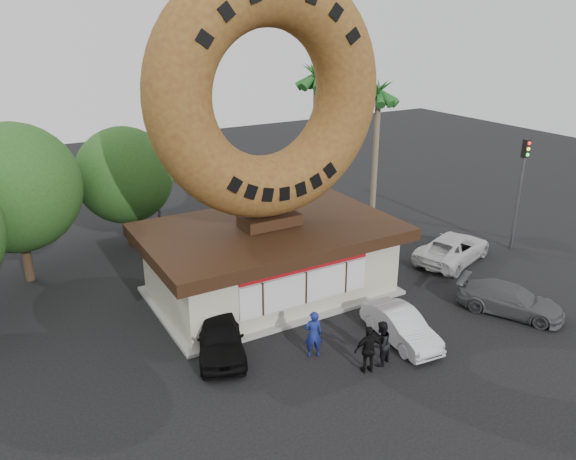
% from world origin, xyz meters
% --- Properties ---
extents(ground, '(90.00, 90.00, 0.00)m').
position_xyz_m(ground, '(0.00, 0.00, 0.00)').
color(ground, black).
rests_on(ground, ground).
extents(donut_shop, '(11.20, 7.20, 3.80)m').
position_xyz_m(donut_shop, '(0.00, 5.98, 1.77)').
color(donut_shop, beige).
rests_on(donut_shop, ground).
extents(giant_donut, '(10.44, 2.66, 10.44)m').
position_xyz_m(giant_donut, '(0.00, 6.00, 9.02)').
color(giant_donut, brown).
rests_on(giant_donut, donut_shop).
extents(tree_west, '(6.00, 6.00, 7.65)m').
position_xyz_m(tree_west, '(-9.50, 13.00, 4.64)').
color(tree_west, '#473321').
rests_on(tree_west, ground).
extents(tree_mid, '(5.20, 5.20, 6.63)m').
position_xyz_m(tree_mid, '(-4.00, 15.00, 4.02)').
color(tree_mid, '#473321').
rests_on(tree_mid, ground).
extents(palm_near, '(2.60, 2.60, 9.75)m').
position_xyz_m(palm_near, '(7.50, 14.00, 8.41)').
color(palm_near, '#726651').
rests_on(palm_near, ground).
extents(palm_far, '(2.60, 2.60, 8.75)m').
position_xyz_m(palm_far, '(11.00, 12.50, 7.48)').
color(palm_far, '#726651').
rests_on(palm_far, ground).
extents(street_lamp, '(2.11, 0.20, 8.00)m').
position_xyz_m(street_lamp, '(-1.86, 16.00, 4.48)').
color(street_lamp, '#59595E').
rests_on(street_lamp, ground).
extents(traffic_signal, '(0.30, 0.38, 6.07)m').
position_xyz_m(traffic_signal, '(14.00, 3.99, 3.87)').
color(traffic_signal, '#59595E').
rests_on(traffic_signal, ground).
extents(person_left, '(0.80, 0.66, 1.87)m').
position_xyz_m(person_left, '(-1.09, 0.59, 0.94)').
color(person_left, navy).
rests_on(person_left, ground).
extents(person_center, '(1.03, 0.93, 1.74)m').
position_xyz_m(person_center, '(0.74, -1.09, 0.87)').
color(person_center, black).
rests_on(person_center, ground).
extents(person_right, '(1.16, 0.72, 1.83)m').
position_xyz_m(person_right, '(0.07, -1.25, 0.92)').
color(person_right, black).
rests_on(person_right, ground).
extents(car_black, '(3.03, 4.60, 1.46)m').
position_xyz_m(car_black, '(-4.02, 2.57, 0.73)').
color(car_black, black).
rests_on(car_black, ground).
extents(car_silver, '(1.68, 3.98, 1.28)m').
position_xyz_m(car_silver, '(2.45, -0.21, 0.64)').
color(car_silver, '#BABBBF').
rests_on(car_silver, ground).
extents(car_grey, '(3.64, 4.68, 1.27)m').
position_xyz_m(car_grey, '(7.99, -0.86, 0.63)').
color(car_grey, '#525457').
rests_on(car_grey, ground).
extents(car_white, '(5.57, 3.88, 1.41)m').
position_xyz_m(car_white, '(9.91, 4.39, 0.71)').
color(car_white, silver).
rests_on(car_white, ground).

